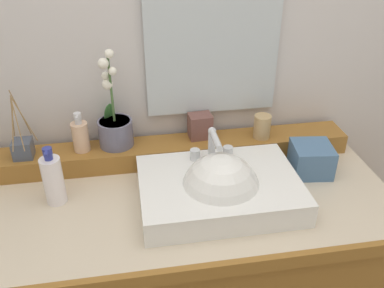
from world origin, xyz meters
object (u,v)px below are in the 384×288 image
Objects in this scene: potted_plant at (115,126)px; tissue_box at (311,159)px; sink_basin at (220,190)px; lotion_bottle at (53,179)px; tumbler_cup at (262,127)px; trinket_box at (200,126)px; soap_dispenser at (80,136)px; reed_diffuser at (23,148)px.

potted_plant is 2.66× the size of tissue_box.
lotion_bottle is (-0.50, 0.09, 0.04)m from sink_basin.
tumbler_cup is 0.20m from tissue_box.
trinket_box is 0.46× the size of lotion_bottle.
soap_dispenser is at bearing 178.51° from tumbler_cup.
potted_plant is (-0.31, 0.28, 0.10)m from sink_basin.
soap_dispenser reaches higher than trinket_box.
reed_diffuser reaches higher than trinket_box.
tumbler_cup is at bearing -14.32° from trinket_box.
trinket_box is at bearing 170.06° from tumbler_cup.
tissue_box is at bearing 1.63° from lotion_bottle.
lotion_bottle is (0.11, -0.17, -0.02)m from reed_diffuser.
tissue_box is (0.35, -0.18, -0.06)m from trinket_box.
sink_basin is 1.41× the size of potted_plant.
trinket_box is at bearing 22.49° from lotion_bottle.
potted_plant reaches higher than sink_basin.
tumbler_cup is at bearing -0.26° from reed_diffuser.
sink_basin is at bearing -32.18° from soap_dispenser.
sink_basin reaches higher than tumbler_cup.
tissue_box is at bearing -11.59° from soap_dispenser.
trinket_box is at bearing 3.01° from soap_dispenser.
lotion_bottle is at bearing -178.37° from tissue_box.
soap_dispenser is at bearing 147.82° from sink_basin.
soap_dispenser is 0.58× the size of reed_diffuser.
reed_diffuser is at bearing 123.73° from lotion_bottle.
trinket_box is (0.41, 0.02, -0.01)m from soap_dispenser.
trinket_box is (0.30, 0.00, -0.03)m from potted_plant.
soap_dispenser is at bearing 178.63° from trinket_box.
soap_dispenser is 1.58× the size of trinket_box.
soap_dispenser is 0.79m from tissue_box.
sink_basin is at bearing -22.52° from reed_diffuser.
sink_basin is 0.51m from lotion_bottle.
sink_basin is 3.47× the size of soap_dispenser.
reed_diffuser is (-0.30, -0.03, -0.04)m from potted_plant.
reed_diffuser is at bearing -174.22° from potted_plant.
tissue_box is (0.34, 0.11, 0.01)m from sink_basin.
tissue_box is (0.13, -0.14, -0.06)m from tumbler_cup.
sink_basin and lotion_bottle have the same top height.
sink_basin is at bearing -9.67° from lotion_bottle.
soap_dispenser is at bearing 168.41° from tissue_box.
reed_diffuser is (-0.61, 0.25, 0.06)m from sink_basin.
sink_basin is at bearing -42.79° from potted_plant.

